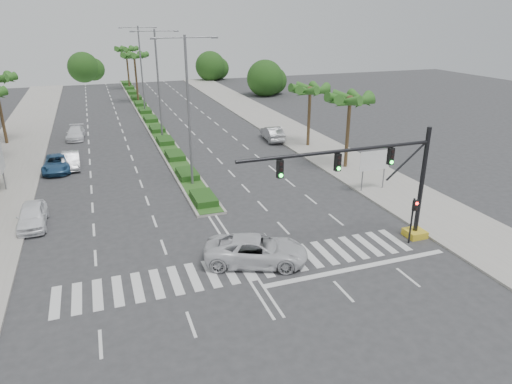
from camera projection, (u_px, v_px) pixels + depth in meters
ground at (246, 267)px, 25.84m from camera, size 160.00×160.00×0.00m
footpath_right at (322, 150)px, 48.14m from camera, size 6.00×120.00×0.15m
footpath_left at (1, 183)px, 38.58m from camera, size 6.00×120.00×0.15m
median at (146, 114)px, 65.29m from camera, size 2.20×75.00×0.20m
median_grass at (146, 113)px, 65.25m from camera, size 1.80×75.00×0.04m
signal_gantry at (391, 191)px, 27.50m from camera, size 12.60×1.20×7.20m
pedestrian_signal at (413, 213)px, 27.83m from camera, size 0.28×0.36×3.00m
direction_sign at (375, 162)px, 36.20m from camera, size 2.70×0.11×3.40m
palm_right_near at (350, 101)px, 40.43m from camera, size 4.57×4.68×7.05m
palm_right_far at (310, 91)px, 47.56m from camera, size 4.57×4.68×6.75m
palm_median_a at (134, 57)px, 71.50m from camera, size 4.57×4.68×8.05m
palm_median_b at (126, 51)px, 84.67m from camera, size 4.57×4.68×8.05m
streetlight_near at (188, 105)px, 35.66m from camera, size 5.10×0.25×12.00m
streetlight_mid at (158, 79)px, 49.70m from camera, size 5.10×0.25×12.00m
streetlight_far at (141, 65)px, 63.74m from camera, size 5.10×0.25×12.00m
car_parked_a at (32, 216)px, 30.64m from camera, size 1.83×4.48×1.52m
car_parked_b at (71, 160)px, 42.50m from camera, size 1.64×4.44×1.45m
car_parked_c at (58, 163)px, 41.68m from camera, size 2.64×5.25×1.43m
car_parked_d at (76, 133)px, 52.44m from camera, size 2.17×4.73×1.34m
car_crossing at (256, 250)px, 26.04m from camera, size 6.45×4.71×1.63m
car_right at (272, 133)px, 51.78m from camera, size 2.14×4.98×1.59m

